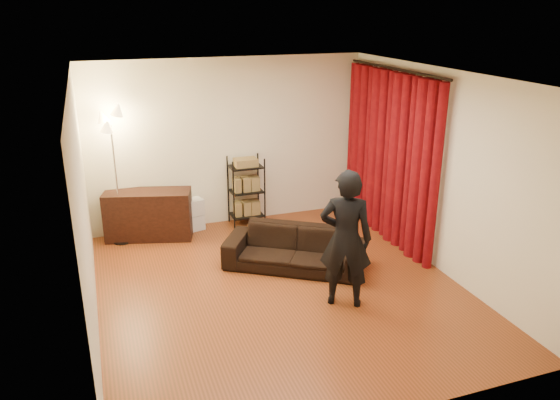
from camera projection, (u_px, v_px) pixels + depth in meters
name	position (u px, v px, depth m)	size (l,w,h in m)	color
floor	(280.00, 288.00, 7.04)	(5.00, 5.00, 0.00)	brown
ceiling	(280.00, 76.00, 6.12)	(5.00, 5.00, 0.00)	white
wall_back	(229.00, 143.00, 8.80)	(5.00, 5.00, 0.00)	#EDE5C7
wall_front	(384.00, 284.00, 4.36)	(5.00, 5.00, 0.00)	#EDE5C7
wall_left	(84.00, 212.00, 5.88)	(5.00, 5.00, 0.00)	#EDE5C7
wall_right	(439.00, 172.00, 7.28)	(5.00, 5.00, 0.00)	#EDE5C7
curtain_rod	(395.00, 69.00, 7.83)	(0.04, 0.04, 2.65)	black
curtain	(388.00, 157.00, 8.27)	(0.22, 2.65, 2.55)	maroon
sofa	(295.00, 249.00, 7.52)	(1.91, 0.75, 0.56)	black
person	(346.00, 239.00, 6.42)	(0.62, 0.41, 1.71)	black
media_cabinet	(149.00, 215.00, 8.45)	(1.31, 0.49, 0.76)	black
storage_boxes	(193.00, 215.00, 8.79)	(0.31, 0.25, 0.52)	silver
wire_shelf	(246.00, 191.00, 8.93)	(0.52, 0.36, 1.14)	black
floor_lamp	(116.00, 178.00, 8.08)	(0.37, 0.37, 2.05)	silver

